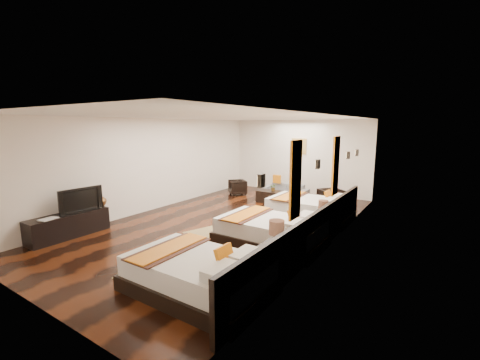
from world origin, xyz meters
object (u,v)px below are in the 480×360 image
Objects in this scene: bed_mid at (271,231)px; tv_console at (69,225)px; book at (44,219)px; figurine at (99,200)px; bed_near at (199,274)px; nightstand_b at (322,223)px; coffee_table at (272,197)px; bed_far at (310,208)px; sofa at (285,190)px; nightstand_a at (276,256)px; armchair_left at (237,187)px; armchair_right at (331,199)px; tv at (79,200)px; table_plant at (273,188)px.

bed_mid reaches higher than tv_console.
figurine is at bearing 90.00° from book.
bed_near is 2.68× the size of nightstand_b.
figurine is 5.38m from coffee_table.
sofa is (-1.75, 2.11, -0.05)m from bed_far.
bed_far is 2.65× the size of nightstand_b.
nightstand_a is 6.57m from armchair_left.
book is 0.21× the size of sofa.
armchair_right is at bearing 49.66° from figurine.
nightstand_a is at bearing -90.00° from nightstand_b.
nightstand_a is at bearing -61.74° from coffee_table.
bed_mid is at bearing 120.69° from nightstand_a.
armchair_left is (0.76, 5.18, -0.45)m from figurine.
bed_far is at bearing 101.79° from nightstand_a.
armchair_right is 0.68× the size of coffee_table.
nightstand_b reaches higher than book.
nightstand_b is (0.75, -1.15, 0.00)m from bed_far.
figurine is at bearing 165.82° from bed_near.
tv reaches higher than table_plant.
coffee_table is at bearing 62.74° from figurine.
bed_mid is (0.00, 2.43, 0.00)m from bed_near.
coffee_table is (2.45, 5.57, -0.08)m from tv_console.
nightstand_b is at bearing -57.00° from bed_far.
bed_far is 5.95m from tv.
figurine is (-4.20, 1.06, 0.43)m from bed_near.
figurine reaches higher than book.
nightstand_a is at bearing -78.55° from tv.
nightstand_a is 5.29m from table_plant.
nightstand_b is 3.34m from table_plant.
sofa is at bearing 104.29° from bed_near.
tv is (-4.89, -3.09, 0.55)m from nightstand_b.
nightstand_a reaches higher than bed_mid.
nightstand_a is at bearing -59.31° from bed_mid.
bed_mid is 4.73m from tv_console.
figurine is (-4.20, -1.37, 0.43)m from bed_mid.
bed_mid reaches higher than table_plant.
nightstand_b is 2.35× the size of figurine.
nightstand_a reaches higher than book.
bed_mid is 3.75m from armchair_right.
table_plant is (-1.72, 3.42, 0.22)m from bed_mid.
armchair_right is at bearing 88.59° from bed_near.
nightstand_b is at bearing 57.50° from bed_mid.
tv is at bearing -84.74° from figurine.
bed_near reaches higher than tv_console.
book is 6.60m from table_plant.
tv_console is 7.06m from sofa.
armchair_right is at bearing 10.09° from table_plant.
figurine reaches higher than coffee_table.
bed_mid is 3.38× the size of armchair_right.
table_plant reaches higher than coffee_table.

